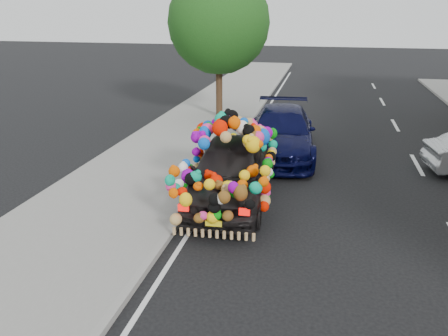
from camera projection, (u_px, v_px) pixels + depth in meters
The scene contains 6 objects.
ground at pixel (285, 226), 9.71m from camera, with size 100.00×100.00×0.00m, color black.
sidewalk at pixel (108, 205), 10.60m from camera, with size 4.00×60.00×0.12m, color gray.
kerb at pixel (184, 213), 10.19m from camera, with size 0.15×60.00×0.13m, color gray.
tree_near_sidewalk at pixel (219, 22), 17.83m from camera, with size 4.20×4.20×6.13m.
plush_art_car at pixel (230, 157), 10.71m from camera, with size 2.49×4.86×2.19m.
navy_sedan at pixel (282, 132), 14.31m from camera, with size 2.09×5.15×1.49m, color black.
Camera 1 is at (0.62, -8.76, 4.56)m, focal length 35.00 mm.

